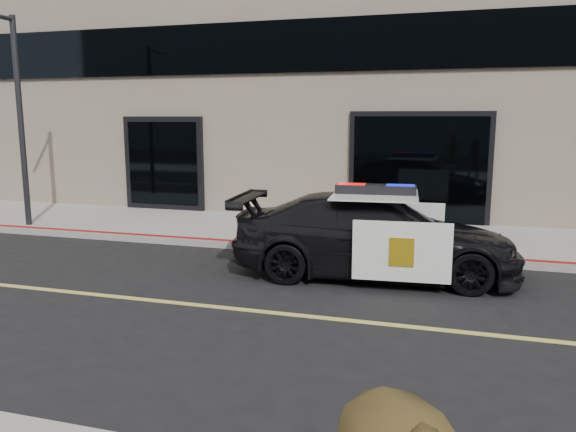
# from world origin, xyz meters

# --- Properties ---
(ground) EXTENTS (120.00, 120.00, 0.00)m
(ground) POSITION_xyz_m (0.00, 0.00, 0.00)
(ground) COLOR black
(ground) RESTS_ON ground
(sidewalk_n) EXTENTS (60.00, 3.50, 0.15)m
(sidewalk_n) POSITION_xyz_m (0.00, 5.25, 0.07)
(sidewalk_n) COLOR gray
(sidewalk_n) RESTS_ON ground
(building_n) EXTENTS (60.00, 7.00, 12.00)m
(building_n) POSITION_xyz_m (0.00, 10.50, 6.00)
(building_n) COLOR #756856
(building_n) RESTS_ON ground
(police_car) EXTENTS (2.76, 5.20, 1.60)m
(police_car) POSITION_xyz_m (-1.43, 2.33, 0.72)
(police_car) COLOR black
(police_car) RESTS_ON ground
(fire_hydrant) EXTENTS (0.33, 0.46, 0.74)m
(fire_hydrant) POSITION_xyz_m (-4.48, 4.40, 0.49)
(fire_hydrant) COLOR #C4B49B
(fire_hydrant) RESTS_ON sidewalk_n
(street_light) EXTENTS (0.14, 1.24, 4.88)m
(street_light) POSITION_xyz_m (-10.05, 3.82, 2.85)
(street_light) COLOR black
(street_light) RESTS_ON sidewalk_n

